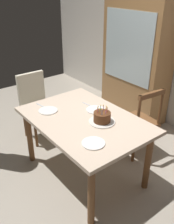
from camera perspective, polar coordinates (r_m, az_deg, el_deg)
ground at (r=3.18m, az=-0.57°, el=-13.44°), size 6.40×6.40×0.00m
dining_table at (r=2.79m, az=-0.63°, el=-3.18°), size 1.43×0.98×0.76m
birthday_cake at (r=2.65m, az=3.43°, el=-1.33°), size 0.28×0.28×0.18m
plate_near_celebrant at (r=2.92m, az=-8.80°, el=0.33°), size 0.22×0.22×0.01m
plate_far_side at (r=2.91m, az=1.96°, el=0.52°), size 0.22×0.22×0.01m
plate_near_guest at (r=2.34m, az=1.45°, el=-7.07°), size 0.22×0.22×0.01m
fork_near_celebrant at (r=3.05m, az=-10.27°, el=1.40°), size 0.18×0.05×0.01m
fork_far_side at (r=3.03m, az=0.27°, el=1.66°), size 0.18×0.04×0.01m
chair_spindle_back at (r=3.33m, az=11.54°, el=-2.34°), size 0.49×0.49×0.95m
chair_upholstered at (r=3.68m, az=-11.48°, el=2.05°), size 0.45×0.44×0.95m
china_cabinet at (r=4.12m, az=11.07°, el=11.25°), size 1.10×0.45×1.90m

